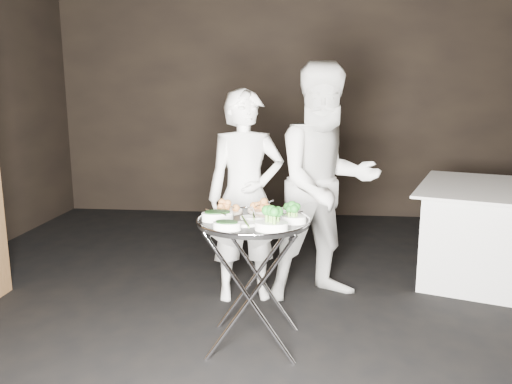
# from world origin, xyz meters

# --- Properties ---
(floor) EXTENTS (6.00, 7.00, 0.05)m
(floor) POSITION_xyz_m (0.00, 0.00, -0.03)
(floor) COLOR black
(floor) RESTS_ON ground
(wall_back) EXTENTS (6.00, 0.05, 3.00)m
(wall_back) POSITION_xyz_m (0.00, 3.52, 1.50)
(wall_back) COLOR black
(wall_back) RESTS_ON floor
(tray_stand) EXTENTS (0.54, 0.46, 0.80)m
(tray_stand) POSITION_xyz_m (-0.15, 0.02, 0.45)
(tray_stand) COLOR silver
(tray_stand) RESTS_ON floor
(serving_tray) EXTENTS (0.68, 0.68, 0.04)m
(serving_tray) POSITION_xyz_m (-0.15, 0.02, 0.80)
(serving_tray) COLOR black
(serving_tray) RESTS_ON tray_stand
(potato_plate_a) EXTENTS (0.19, 0.19, 0.07)m
(potato_plate_a) POSITION_xyz_m (-0.33, 0.18, 0.84)
(potato_plate_a) COLOR beige
(potato_plate_a) RESTS_ON serving_tray
(potato_plate_b) EXTENTS (0.19, 0.19, 0.07)m
(potato_plate_b) POSITION_xyz_m (-0.11, 0.23, 0.84)
(potato_plate_b) COLOR beige
(potato_plate_b) RESTS_ON serving_tray
(greens_bowl) EXTENTS (0.12, 0.12, 0.07)m
(greens_bowl) POSITION_xyz_m (0.07, 0.14, 0.84)
(greens_bowl) COLOR white
(greens_bowl) RESTS_ON serving_tray
(asparagus_plate_a) EXTENTS (0.17, 0.11, 0.03)m
(asparagus_plate_a) POSITION_xyz_m (-0.15, 0.03, 0.83)
(asparagus_plate_a) COLOR white
(asparagus_plate_a) RESTS_ON serving_tray
(asparagus_plate_b) EXTENTS (0.18, 0.13, 0.03)m
(asparagus_plate_b) POSITION_xyz_m (-0.18, -0.12, 0.83)
(asparagus_plate_b) COLOR white
(asparagus_plate_b) RESTS_ON serving_tray
(spinach_bowl_a) EXTENTS (0.21, 0.17, 0.08)m
(spinach_bowl_a) POSITION_xyz_m (-0.36, -0.03, 0.85)
(spinach_bowl_a) COLOR white
(spinach_bowl_a) RESTS_ON serving_tray
(spinach_bowl_b) EXTENTS (0.17, 0.12, 0.06)m
(spinach_bowl_b) POSITION_xyz_m (-0.27, -0.22, 0.84)
(spinach_bowl_b) COLOR white
(spinach_bowl_b) RESTS_ON serving_tray
(broccoli_bowl_a) EXTENTS (0.19, 0.16, 0.07)m
(broccoli_bowl_a) POSITION_xyz_m (0.08, -0.03, 0.84)
(broccoli_bowl_a) COLOR white
(broccoli_bowl_a) RESTS_ON serving_tray
(broccoli_bowl_b) EXTENTS (0.19, 0.14, 0.08)m
(broccoli_bowl_b) POSITION_xyz_m (-0.03, -0.21, 0.85)
(broccoli_bowl_b) COLOR white
(broccoli_bowl_b) RESTS_ON serving_tray
(serving_utensils) EXTENTS (0.59, 0.42, 0.01)m
(serving_utensils) POSITION_xyz_m (-0.14, 0.09, 0.86)
(serving_utensils) COLOR silver
(serving_utensils) RESTS_ON serving_tray
(waiter_left) EXTENTS (0.66, 0.51, 1.59)m
(waiter_left) POSITION_xyz_m (-0.29, 0.77, 0.79)
(waiter_left) COLOR white
(waiter_left) RESTS_ON floor
(waiter_right) EXTENTS (1.06, 0.96, 1.78)m
(waiter_right) POSITION_xyz_m (0.30, 0.84, 0.89)
(waiter_right) COLOR white
(waiter_right) RESTS_ON floor
(dining_table) EXTENTS (1.38, 1.38, 0.79)m
(dining_table) POSITION_xyz_m (1.83, 1.36, 0.40)
(dining_table) COLOR white
(dining_table) RESTS_ON floor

